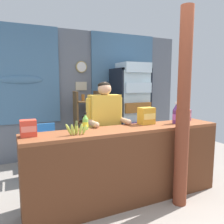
% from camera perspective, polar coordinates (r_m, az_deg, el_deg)
% --- Properties ---
extents(ground_plane, '(6.97, 6.97, 0.00)m').
position_cam_1_polar(ground_plane, '(3.69, 0.55, -17.41)').
color(ground_plane, gray).
extents(back_wall_curtained, '(4.77, 0.22, 2.62)m').
position_cam_1_polar(back_wall_curtained, '(4.89, -7.98, 5.25)').
color(back_wall_curtained, slate).
rests_on(back_wall_curtained, ground).
extents(stall_counter, '(2.62, 0.47, 0.98)m').
position_cam_1_polar(stall_counter, '(2.91, 5.02, -12.07)').
color(stall_counter, brown).
rests_on(stall_counter, ground).
extents(timber_post, '(0.19, 0.17, 2.44)m').
position_cam_1_polar(timber_post, '(2.89, 17.56, -0.50)').
color(timber_post, brown).
rests_on(timber_post, ground).
extents(drink_fridge, '(0.70, 0.67, 1.95)m').
position_cam_1_polar(drink_fridge, '(4.77, 4.82, 1.60)').
color(drink_fridge, black).
rests_on(drink_fridge, ground).
extents(bottle_shelf_rack, '(0.48, 0.28, 1.38)m').
position_cam_1_polar(bottle_shelf_rack, '(4.62, -6.47, -3.03)').
color(bottle_shelf_rack, brown).
rests_on(bottle_shelf_rack, ground).
extents(plastic_lawn_chair, '(0.44, 0.44, 0.86)m').
position_cam_1_polar(plastic_lawn_chair, '(3.95, -16.86, -8.40)').
color(plastic_lawn_chair, '#3884D6').
rests_on(plastic_lawn_chair, ground).
extents(shopkeeper, '(0.55, 0.42, 1.56)m').
position_cam_1_polar(shopkeeper, '(3.21, -1.83, -2.57)').
color(shopkeeper, '#28282D').
rests_on(shopkeeper, ground).
extents(soda_bottle_grape_soda, '(0.09, 0.09, 0.31)m').
position_cam_1_polar(soda_bottle_grape_soda, '(3.28, 15.89, -0.59)').
color(soda_bottle_grape_soda, '#56286B').
rests_on(soda_bottle_grape_soda, stall_counter).
extents(soda_bottle_lime_soda, '(0.07, 0.07, 0.21)m').
position_cam_1_polar(soda_bottle_lime_soda, '(2.79, -6.77, -2.59)').
color(soda_bottle_lime_soda, '#75C64C').
rests_on(soda_bottle_lime_soda, stall_counter).
extents(snack_box_choco_powder, '(0.20, 0.16, 0.23)m').
position_cam_1_polar(snack_box_choco_powder, '(3.16, 8.71, -0.95)').
color(snack_box_choco_powder, gold).
rests_on(snack_box_choco_powder, stall_counter).
extents(snack_box_wafer, '(0.17, 0.12, 0.17)m').
position_cam_1_polar(snack_box_wafer, '(3.60, 17.91, -0.71)').
color(snack_box_wafer, '#B76699').
rests_on(snack_box_wafer, stall_counter).
extents(snack_box_crackers, '(0.17, 0.12, 0.18)m').
position_cam_1_polar(snack_box_crackers, '(2.57, -20.47, -3.89)').
color(snack_box_crackers, '#E5422D').
rests_on(snack_box_crackers, stall_counter).
extents(banana_bunch, '(0.26, 0.07, 0.16)m').
position_cam_1_polar(banana_bunch, '(2.52, -9.02, -4.35)').
color(banana_bunch, '#B7C647').
rests_on(banana_bunch, stall_counter).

